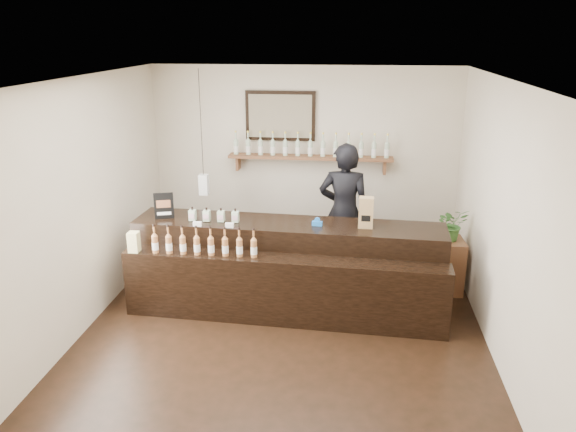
# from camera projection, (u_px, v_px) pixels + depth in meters

# --- Properties ---
(ground) EXTENTS (5.00, 5.00, 0.00)m
(ground) POSITION_uv_depth(u_px,v_px,m) (284.00, 329.00, 6.43)
(ground) COLOR black
(ground) RESTS_ON ground
(room_shell) EXTENTS (5.00, 5.00, 5.00)m
(room_shell) POSITION_uv_depth(u_px,v_px,m) (283.00, 186.00, 5.90)
(room_shell) COLOR beige
(room_shell) RESTS_ON ground
(back_wall_decor) EXTENTS (2.66, 0.96, 1.69)m
(back_wall_decor) POSITION_uv_depth(u_px,v_px,m) (294.00, 140.00, 8.14)
(back_wall_decor) COLOR brown
(back_wall_decor) RESTS_ON ground
(counter) EXTENTS (3.80, 1.19, 1.23)m
(counter) POSITION_uv_depth(u_px,v_px,m) (286.00, 270.00, 6.81)
(counter) COLOR black
(counter) RESTS_ON ground
(promo_sign) EXTENTS (0.23, 0.09, 0.33)m
(promo_sign) POSITION_uv_depth(u_px,v_px,m) (164.00, 206.00, 6.87)
(promo_sign) COLOR black
(promo_sign) RESTS_ON counter
(paper_bag) EXTENTS (0.17, 0.13, 0.37)m
(paper_bag) POSITION_uv_depth(u_px,v_px,m) (366.00, 212.00, 6.56)
(paper_bag) COLOR #9C7F4B
(paper_bag) RESTS_ON counter
(tape_dispenser) EXTENTS (0.13, 0.06, 0.10)m
(tape_dispenser) POSITION_uv_depth(u_px,v_px,m) (317.00, 223.00, 6.66)
(tape_dispenser) COLOR blue
(tape_dispenser) RESTS_ON counter
(side_cabinet) EXTENTS (0.38, 0.50, 0.70)m
(side_cabinet) POSITION_uv_depth(u_px,v_px,m) (448.00, 265.00, 7.31)
(side_cabinet) COLOR brown
(side_cabinet) RESTS_ON ground
(potted_plant) EXTENTS (0.46, 0.43, 0.43)m
(potted_plant) POSITION_uv_depth(u_px,v_px,m) (452.00, 224.00, 7.13)
(potted_plant) COLOR #396B2A
(potted_plant) RESTS_ON side_cabinet
(shopkeeper) EXTENTS (0.81, 0.56, 2.13)m
(shopkeeper) POSITION_uv_depth(u_px,v_px,m) (344.00, 203.00, 7.49)
(shopkeeper) COLOR black
(shopkeeper) RESTS_ON ground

